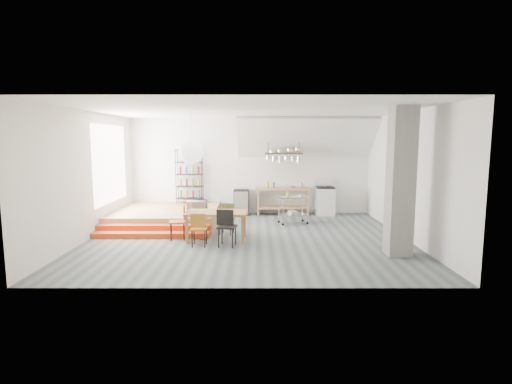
{
  "coord_description": "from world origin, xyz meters",
  "views": [
    {
      "loc": [
        0.22,
        -9.97,
        2.49
      ],
      "look_at": [
        0.21,
        0.8,
        1.08
      ],
      "focal_mm": 28.0,
      "sensor_mm": 36.0,
      "label": 1
    }
  ],
  "objects_px": {
    "dining_table": "(216,215)",
    "rolling_cart": "(293,206)",
    "stove": "(325,201)",
    "mini_fridge": "(241,202)"
  },
  "relations": [
    {
      "from": "stove",
      "to": "rolling_cart",
      "type": "height_order",
      "value": "stove"
    },
    {
      "from": "stove",
      "to": "mini_fridge",
      "type": "height_order",
      "value": "stove"
    },
    {
      "from": "rolling_cart",
      "to": "mini_fridge",
      "type": "relative_size",
      "value": 1.08
    },
    {
      "from": "stove",
      "to": "rolling_cart",
      "type": "distance_m",
      "value": 1.85
    },
    {
      "from": "stove",
      "to": "dining_table",
      "type": "xyz_separation_m",
      "value": [
        -3.28,
        -3.36,
        0.16
      ]
    },
    {
      "from": "rolling_cart",
      "to": "stove",
      "type": "bearing_deg",
      "value": 35.87
    },
    {
      "from": "dining_table",
      "to": "rolling_cart",
      "type": "distance_m",
      "value": 2.86
    },
    {
      "from": "stove",
      "to": "rolling_cart",
      "type": "bearing_deg",
      "value": -129.86
    },
    {
      "from": "dining_table",
      "to": "rolling_cart",
      "type": "height_order",
      "value": "rolling_cart"
    },
    {
      "from": "dining_table",
      "to": "mini_fridge",
      "type": "distance_m",
      "value": 3.44
    }
  ]
}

